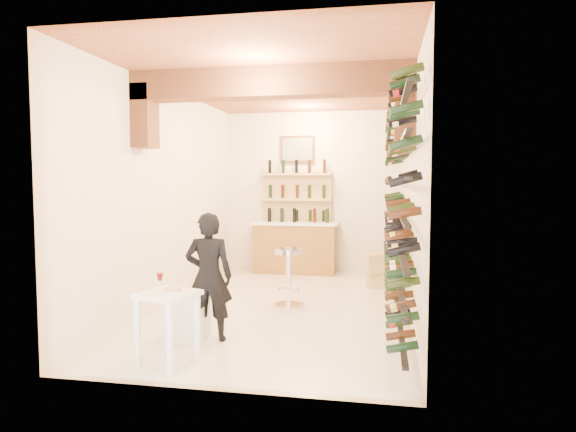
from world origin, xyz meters
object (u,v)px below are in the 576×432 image
Objects in this scene: white_stool at (188,318)px; tasting_table at (168,305)px; chrome_barstool at (289,273)px; person at (209,277)px; back_counter at (295,246)px; wine_rack at (393,201)px; crate_lower at (382,280)px.

tasting_table is at bearing -82.43° from white_stool.
tasting_table is 2.62m from chrome_barstool.
person is at bearing -110.12° from chrome_barstool.
person is at bearing -93.40° from back_counter.
crate_lower is (-0.13, 1.56, -1.41)m from wine_rack.
chrome_barstool is at bearing -120.62° from person.
chrome_barstool is 2.07m from crate_lower.
wine_rack is 3.35× the size of back_counter.
tasting_table is (-2.23, -2.48, -0.95)m from wine_rack.
chrome_barstool is (-1.47, 0.03, -1.06)m from wine_rack.
white_stool is 0.35× the size of person.
person reaches higher than white_stool.
back_counter is 2.00× the size of chrome_barstool.
back_counter is at bearing 147.37° from crate_lower.
person reaches higher than tasting_table.
back_counter is 1.91× the size of tasting_table.
white_stool is 1.13× the size of crate_lower.
tasting_table is 1.75× the size of white_stool.
chrome_barstool reaches higher than white_stool.
back_counter reaches higher than chrome_barstool.
wine_rack is at bearing -151.90° from person.
chrome_barstool is (0.36, -2.62, -0.04)m from back_counter.
white_stool is 3.93m from crate_lower.
white_stool reaches higher than crate_lower.
person is at bearing 97.72° from tasting_table.
wine_rack is 12.63× the size of crate_lower.
person is (-0.26, -4.31, 0.20)m from back_counter.
chrome_barstool is at bearing -82.12° from back_counter.
white_stool is at bearing -124.12° from crate_lower.
tasting_table reaches higher than white_stool.
white_stool is (-2.33, -1.69, -1.29)m from wine_rack.
crate_lower is at bearing 94.80° from wine_rack.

